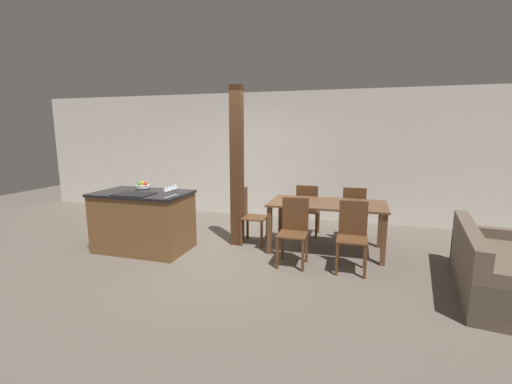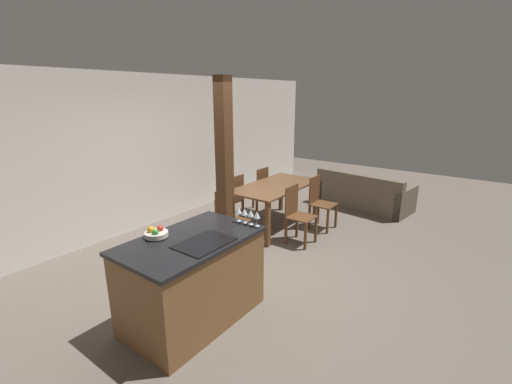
{
  "view_description": "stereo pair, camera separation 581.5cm",
  "coord_description": "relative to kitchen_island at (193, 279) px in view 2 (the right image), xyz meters",
  "views": [
    {
      "loc": [
        2.08,
        -4.77,
        1.87
      ],
      "look_at": [
        0.6,
        0.2,
        0.95
      ],
      "focal_mm": 24.0,
      "sensor_mm": 36.0,
      "label": 1
    },
    {
      "loc": [
        -3.33,
        -2.69,
        2.35
      ],
      "look_at": [
        0.6,
        0.2,
        0.95
      ],
      "focal_mm": 24.0,
      "sensor_mm": 36.0,
      "label": 2
    }
  ],
  "objects": [
    {
      "name": "dining_chair_far_left",
      "position": [
        2.39,
        1.47,
        0.02
      ],
      "size": [
        0.4,
        0.4,
        0.94
      ],
      "rotation": [
        0.0,
        0.0,
        3.14
      ],
      "color": "brown",
      "rests_on": "ground_plane"
    },
    {
      "name": "ground_plane",
      "position": [
        1.13,
        0.24,
        -0.47
      ],
      "size": [
        16.0,
        16.0,
        0.0
      ],
      "primitive_type": "plane",
      "color": "#665B51"
    },
    {
      "name": "dining_chair_head_end",
      "position": [
        1.53,
        0.78,
        0.02
      ],
      "size": [
        0.4,
        0.4,
        0.94
      ],
      "rotation": [
        0.0,
        0.0,
        1.57
      ],
      "color": "brown",
      "rests_on": "ground_plane"
    },
    {
      "name": "wine_glass_middle",
      "position": [
        0.65,
        -0.28,
        0.6
      ],
      "size": [
        0.07,
        0.07,
        0.17
      ],
      "color": "silver",
      "rests_on": "kitchen_island"
    },
    {
      "name": "dining_chair_far_right",
      "position": [
        3.19,
        1.47,
        0.02
      ],
      "size": [
        0.4,
        0.4,
        0.94
      ],
      "rotation": [
        0.0,
        0.0,
        3.14
      ],
      "color": "brown",
      "rests_on": "ground_plane"
    },
    {
      "name": "wine_glass_near",
      "position": [
        0.65,
        -0.37,
        0.6
      ],
      "size": [
        0.07,
        0.07,
        0.17
      ],
      "color": "silver",
      "rests_on": "kitchen_island"
    },
    {
      "name": "dining_chair_near_left",
      "position": [
        2.39,
        0.1,
        0.02
      ],
      "size": [
        0.4,
        0.4,
        0.94
      ],
      "color": "brown",
      "rests_on": "ground_plane"
    },
    {
      "name": "timber_post",
      "position": [
        1.33,
        0.7,
        0.83
      ],
      "size": [
        0.18,
        0.18,
        2.59
      ],
      "color": "#4C2D19",
      "rests_on": "ground_plane"
    },
    {
      "name": "kitchen_island",
      "position": [
        0.0,
        0.0,
        0.0
      ],
      "size": [
        1.45,
        0.88,
        0.95
      ],
      "color": "brown",
      "rests_on": "ground_plane"
    },
    {
      "name": "dining_chair_near_right",
      "position": [
        3.19,
        0.1,
        0.02
      ],
      "size": [
        0.4,
        0.4,
        0.94
      ],
      "color": "brown",
      "rests_on": "ground_plane"
    },
    {
      "name": "wall_back",
      "position": [
        1.13,
        2.74,
        0.88
      ],
      "size": [
        11.2,
        0.08,
        2.7
      ],
      "color": "silver",
      "rests_on": "ground_plane"
    },
    {
      "name": "couch",
      "position": [
        4.82,
        -0.15,
        -0.2
      ],
      "size": [
        1.1,
        2.0,
        0.77
      ],
      "rotation": [
        0.0,
        0.0,
        1.43
      ],
      "color": "brown",
      "rests_on": "ground_plane"
    },
    {
      "name": "wine_glass_end",
      "position": [
        0.65,
        -0.1,
        0.6
      ],
      "size": [
        0.07,
        0.07,
        0.17
      ],
      "color": "silver",
      "rests_on": "kitchen_island"
    },
    {
      "name": "dining_table",
      "position": [
        2.79,
        0.78,
        0.2
      ],
      "size": [
        1.78,
        0.92,
        0.78
      ],
      "color": "brown",
      "rests_on": "ground_plane"
    },
    {
      "name": "wine_glass_far",
      "position": [
        0.65,
        -0.19,
        0.6
      ],
      "size": [
        0.07,
        0.07,
        0.17
      ],
      "color": "silver",
      "rests_on": "kitchen_island"
    },
    {
      "name": "fruit_bowl",
      "position": [
        -0.19,
        0.3,
        0.51
      ],
      "size": [
        0.24,
        0.24,
        0.11
      ],
      "color": "silver",
      "rests_on": "kitchen_island"
    }
  ]
}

